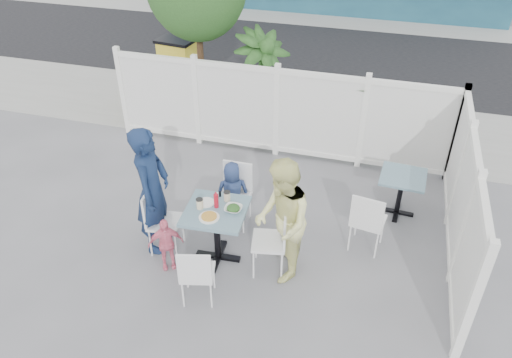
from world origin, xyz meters
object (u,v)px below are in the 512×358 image
(chair_near, at_px, (196,272))
(man, at_px, (152,190))
(chair_back, at_px, (236,189))
(toddler, at_px, (166,244))
(utility_cabinet, at_px, (179,72))
(main_table, at_px, (216,221))
(chair_left, at_px, (159,216))
(boy, at_px, (233,193))
(woman, at_px, (282,221))
(spare_table, at_px, (402,184))
(chair_right, at_px, (275,236))

(chair_near, xyz_separation_m, man, (-0.91, 0.84, 0.41))
(chair_back, distance_m, toddler, 1.31)
(chair_back, bearing_deg, utility_cabinet, -56.59)
(main_table, xyz_separation_m, chair_back, (-0.01, 0.84, -0.08))
(chair_left, height_order, toddler, chair_left)
(utility_cabinet, distance_m, man, 4.64)
(boy, bearing_deg, woman, 116.29)
(chair_near, relative_size, toddler, 1.11)
(chair_near, distance_m, toddler, 0.77)
(woman, bearing_deg, boy, -153.81)
(main_table, relative_size, toddler, 1.06)
(utility_cabinet, bearing_deg, spare_table, -23.10)
(main_table, relative_size, chair_left, 0.87)
(main_table, height_order, chair_back, chair_back)
(chair_right, bearing_deg, chair_left, 79.60)
(spare_table, bearing_deg, woman, -129.71)
(spare_table, distance_m, man, 3.55)
(boy, relative_size, toddler, 1.26)
(chair_left, height_order, chair_near, chair_left)
(man, bearing_deg, utility_cabinet, 12.29)
(man, xyz_separation_m, woman, (1.74, -0.07, -0.07))
(chair_back, bearing_deg, woman, 135.00)
(toddler, bearing_deg, utility_cabinet, 80.42)
(utility_cabinet, relative_size, toddler, 1.65)
(utility_cabinet, height_order, chair_back, utility_cabinet)
(chair_left, relative_size, chair_near, 1.09)
(man, distance_m, woman, 1.74)
(utility_cabinet, height_order, spare_table, utility_cabinet)
(chair_back, bearing_deg, chair_right, 133.09)
(main_table, xyz_separation_m, toddler, (-0.58, -0.33, -0.24))
(main_table, height_order, chair_left, chair_left)
(utility_cabinet, height_order, man, man)
(utility_cabinet, height_order, chair_right, utility_cabinet)
(boy, bearing_deg, chair_right, 114.53)
(spare_table, height_order, chair_left, chair_left)
(chair_back, relative_size, man, 0.52)
(main_table, bearing_deg, chair_back, 90.83)
(chair_back, bearing_deg, boy, 17.55)
(utility_cabinet, relative_size, man, 0.70)
(main_table, distance_m, chair_right, 0.78)
(spare_table, bearing_deg, boy, -160.14)
(man, height_order, boy, man)
(utility_cabinet, relative_size, spare_table, 1.89)
(spare_table, distance_m, woman, 2.20)
(chair_near, bearing_deg, man, 123.26)
(chair_left, xyz_separation_m, chair_near, (0.84, -0.78, -0.05))
(main_table, relative_size, woman, 0.49)
(chair_back, xyz_separation_m, boy, (-0.04, -0.01, -0.06))
(chair_left, xyz_separation_m, toddler, (0.23, -0.32, -0.16))
(chair_back, bearing_deg, chair_near, 91.14)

